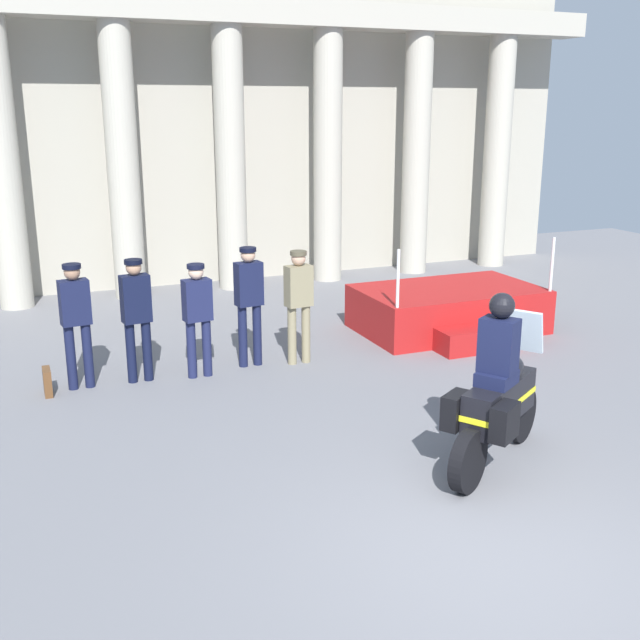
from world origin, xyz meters
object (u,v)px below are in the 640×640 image
officer_in_row_3 (249,297)px  motorcycle_with_rider (497,396)px  briefcase_on_ground (47,382)px  officer_in_row_0 (76,316)px  reviewing_stand (450,311)px  officer_in_row_4 (299,298)px  officer_in_row_2 (198,311)px  officer_in_row_1 (136,311)px

officer_in_row_3 → motorcycle_with_rider: size_ratio=0.93×
briefcase_on_ground → officer_in_row_0: bearing=12.5°
reviewing_stand → officer_in_row_4: (-2.97, -0.61, 0.64)m
officer_in_row_4 → motorcycle_with_rider: 4.04m
reviewing_stand → officer_in_row_0: size_ratio=1.76×
officer_in_row_0 → officer_in_row_2: bearing=167.0°
reviewing_stand → motorcycle_with_rider: (-2.29, -4.58, 0.44)m
reviewing_stand → motorcycle_with_rider: 5.14m
officer_in_row_0 → briefcase_on_ground: officer_in_row_0 is taller
officer_in_row_4 → officer_in_row_1: bearing=-9.9°
reviewing_stand → officer_in_row_1: officer_in_row_1 is taller
officer_in_row_0 → officer_in_row_3: officer_in_row_3 is taller
officer_in_row_0 → briefcase_on_ground: size_ratio=4.76×
officer_in_row_1 → motorcycle_with_rider: 5.07m
reviewing_stand → briefcase_on_ground: bearing=-175.0°
motorcycle_with_rider → officer_in_row_2: bearing=86.5°
officer_in_row_0 → officer_in_row_3: size_ratio=0.97×
officer_in_row_2 → officer_in_row_3: (0.81, 0.19, 0.09)m
officer_in_row_1 → motorcycle_with_rider: size_ratio=0.91×
officer_in_row_3 → officer_in_row_4: officer_in_row_3 is taller
reviewing_stand → officer_in_row_3: size_ratio=1.71×
officer_in_row_4 → officer_in_row_0: bearing=-9.8°
officer_in_row_4 → motorcycle_with_rider: size_ratio=0.89×
reviewing_stand → briefcase_on_ground: size_ratio=8.38×
motorcycle_with_rider → briefcase_on_ground: bearing=104.0°
officer_in_row_0 → officer_in_row_1: (0.79, -0.03, 0.00)m
officer_in_row_0 → officer_in_row_4: officer_in_row_0 is taller
officer_in_row_2 → motorcycle_with_rider: 4.52m
officer_in_row_2 → motorcycle_with_rider: size_ratio=0.85×
reviewing_stand → briefcase_on_ground: (-6.52, -0.57, -0.18)m
officer_in_row_2 → motorcycle_with_rider: (2.19, -3.95, -0.16)m
motorcycle_with_rider → officer_in_row_4: bearing=67.3°
officer_in_row_4 → briefcase_on_ground: (-3.55, 0.04, -0.82)m
officer_in_row_1 → reviewing_stand: bearing=178.2°
officer_in_row_3 → motorcycle_with_rider: 4.38m
officer_in_row_1 → officer_in_row_2: bearing=163.7°
officer_in_row_3 → officer_in_row_0: bearing=-6.5°
officer_in_row_3 → officer_in_row_4: size_ratio=1.04×
officer_in_row_1 → briefcase_on_ground: (-1.23, -0.07, -0.83)m
officer_in_row_1 → officer_in_row_2: officer_in_row_1 is taller
officer_in_row_1 → motorcycle_with_rider: (3.01, -4.08, -0.22)m
officer_in_row_1 → officer_in_row_4: (2.32, -0.11, -0.01)m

